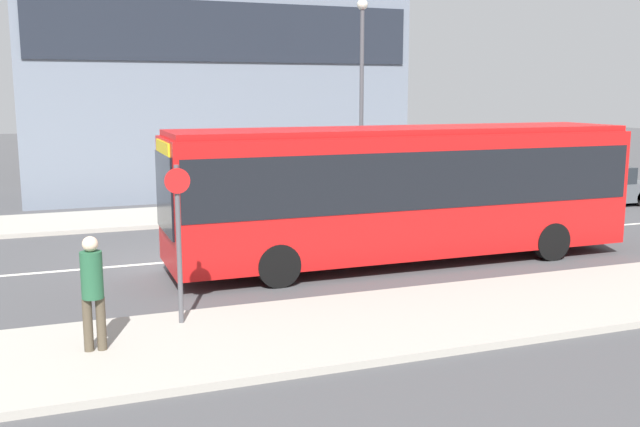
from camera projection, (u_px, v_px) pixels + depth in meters
ground_plane at (183, 261)px, 17.79m from camera, size 120.00×120.00×0.00m
sidewalk_near at (246, 339)px, 12.01m from camera, size 44.00×3.50×0.13m
sidewalk_far at (150, 218)px, 23.55m from camera, size 44.00×3.50×0.13m
lane_centerline at (183, 261)px, 17.79m from camera, size 41.80×0.16×0.01m
city_bus at (403, 185)px, 17.41m from camera, size 11.58×2.56×3.33m
parked_car_0 at (487, 196)px, 24.54m from camera, size 4.05×1.84×1.31m
parked_car_1 at (600, 187)px, 26.46m from camera, size 4.09×1.69×1.43m
pedestrian_near_stop at (92, 286)px, 11.14m from camera, size 0.35×0.34×1.85m
bus_stop_sign at (179, 232)px, 12.39m from camera, size 0.44×0.12×2.82m
street_lamp at (362, 84)px, 23.98m from camera, size 0.36×0.36×7.07m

